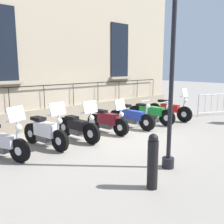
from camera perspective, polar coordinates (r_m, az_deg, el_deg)
The scene contains 12 objects.
ground_plane at distance 8.70m, azimuth 0.32°, elevation -5.25°, with size 60.00×60.00×0.00m, color gray.
building_facade at distance 10.64m, azimuth -10.33°, elevation 13.83°, with size 0.82×12.37×6.25m.
motorcycle_silver at distance 7.04m, azimuth -24.06°, elevation -6.32°, with size 1.84×0.92×1.40m.
motorcycle_white at distance 7.53m, azimuth -14.94°, elevation -4.47°, with size 1.91×0.63×1.39m.
motorcycle_black at distance 8.06m, azimuth -7.78°, elevation -3.44°, with size 1.96×0.65×1.33m.
motorcycle_maroon at distance 8.85m, azimuth -1.01°, elevation -2.11°, with size 1.87×0.58×1.26m.
motorcycle_blue at distance 9.68m, azimuth 4.45°, elevation -1.19°, with size 2.14×0.54×1.13m.
motorcycle_green at distance 10.48m, azimuth 8.83°, elevation -0.19°, with size 2.20×0.72×0.98m.
motorcycle_red at distance 11.36m, azimuth 13.01°, elevation 0.49°, with size 2.17×0.53×1.44m.
lamppost at distance 5.76m, azimuth 13.93°, elevation 18.39°, with size 0.35×1.05×4.56m.
crowd_barrier at distance 13.04m, azimuth 22.36°, elevation 1.74°, with size 0.77×1.79×1.05m.
bollard at distance 4.94m, azimuth 9.27°, elevation -11.04°, with size 0.21×0.21×1.10m.
Camera 1 is at (6.15, -5.70, 2.34)m, focal length 40.04 mm.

